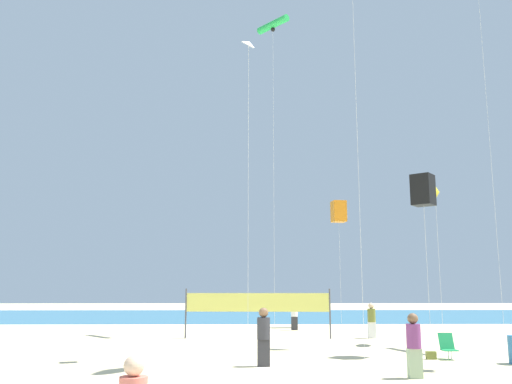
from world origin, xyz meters
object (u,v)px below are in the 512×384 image
kite_yellow_delta (435,192)px  kite_black_box (423,190)px  volleyball_net (258,304)px  kite_white_diamond (249,49)px  folding_beach_chair (448,345)px  beachgoer_olive_shirt (372,319)px  kite_green_tube (273,26)px  beachgoer_charcoal_shirt (264,335)px  kite_orange_box (339,212)px  beach_handbag (431,355)px  beachgoer_plum_shirt (414,343)px  beachgoer_white_shirt (294,314)px

kite_yellow_delta → kite_black_box: bearing=-115.6°
volleyball_net → kite_white_diamond: kite_white_diamond is taller
kite_black_box → folding_beach_chair: bearing=-68.1°
beachgoer_olive_shirt → kite_green_tube: (-4.69, 2.09, 16.58)m
kite_green_tube → kite_black_box: bearing=-58.5°
beachgoer_charcoal_shirt → folding_beach_chair: bearing=75.5°
kite_black_box → kite_orange_box: kite_orange_box is taller
beachgoer_charcoal_shirt → kite_yellow_delta: 11.76m
beach_handbag → kite_white_diamond: size_ratio=0.03×
kite_green_tube → beachgoer_charcoal_shirt: bearing=-94.7°
beachgoer_olive_shirt → folding_beach_chair: 7.52m
volleyball_net → kite_white_diamond: 12.42m
beachgoer_charcoal_shirt → kite_yellow_delta: bearing=99.3°
beach_handbag → kite_orange_box: size_ratio=0.04×
beachgoer_plum_shirt → beach_handbag: 4.31m
beach_handbag → kite_white_diamond: (-6.43, 0.14, 11.51)m
beach_handbag → kite_black_box: 6.14m
beachgoer_charcoal_shirt → beach_handbag: (5.95, 1.55, -0.85)m
kite_yellow_delta → kite_white_diamond: (-8.59, -4.56, 4.87)m
beachgoer_plum_shirt → kite_yellow_delta: 11.06m
beachgoer_plum_shirt → volleyball_net: 12.09m
beachgoer_plum_shirt → beachgoer_charcoal_shirt: bearing=-111.0°
beachgoer_charcoal_shirt → kite_green_tube: size_ratio=0.10×
beachgoer_olive_shirt → volleyball_net: volleyball_net is taller
folding_beach_chair → kite_orange_box: kite_orange_box is taller
beachgoer_plum_shirt → folding_beach_chair: beachgoer_plum_shirt is taller
folding_beach_chair → kite_orange_box: (-1.30, 14.34, 6.74)m
beachgoer_olive_shirt → folding_beach_chair: bearing=84.8°
beachgoer_olive_shirt → beachgoer_charcoal_shirt: size_ratio=0.92×
kite_black_box → kite_green_tube: bearing=121.5°
kite_orange_box → kite_yellow_delta: bearing=-73.8°
folding_beach_chair → kite_black_box: (-0.32, 0.79, 5.74)m
beachgoer_white_shirt → kite_orange_box: size_ratio=0.21×
beachgoer_olive_shirt → beach_handbag: bearing=79.9°
kite_green_tube → kite_yellow_delta: bearing=-34.3°
beach_handbag → kite_black_box: (0.32, 0.87, 6.07)m
beach_handbag → kite_black_box: size_ratio=0.05×
beachgoer_plum_shirt → kite_white_diamond: bearing=-122.8°
beachgoer_charcoal_shirt → beachgoer_white_shirt: (2.19, 13.84, -0.09)m
volleyball_net → kite_orange_box: size_ratio=0.91×
kite_white_diamond → kite_orange_box: bearing=68.0°
beachgoer_plum_shirt → kite_orange_box: bearing=-175.7°
kite_black_box → beachgoer_charcoal_shirt: bearing=-158.9°
kite_white_diamond → beachgoer_plum_shirt: bearing=-40.4°
volleyball_net → kite_green_tube: (0.94, 2.15, 15.87)m
kite_yellow_delta → kite_orange_box: size_ratio=0.94×
beach_handbag → kite_white_diamond: bearing=178.8°
beachgoer_olive_shirt → kite_orange_box: size_ratio=0.22×
beachgoer_olive_shirt → beach_handbag: (0.35, -7.51, -0.77)m
beachgoer_white_shirt → kite_yellow_delta: (5.92, -7.58, 5.88)m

